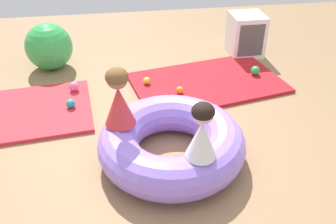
{
  "coord_description": "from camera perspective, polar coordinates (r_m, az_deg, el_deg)",
  "views": [
    {
      "loc": [
        -0.34,
        -2.55,
        2.13
      ],
      "look_at": [
        0.07,
        0.07,
        0.36
      ],
      "focal_mm": 38.63,
      "sensor_mm": 36.0,
      "label": 1
    }
  ],
  "objects": [
    {
      "name": "child_in_white",
      "position": [
        2.61,
        5.37,
        -3.07
      ],
      "size": [
        0.33,
        0.33,
        0.46
      ],
      "rotation": [
        0.0,
        0.0,
        0.56
      ],
      "color": "white",
      "rests_on": "inflatable_cushion"
    },
    {
      "name": "gym_mat_near_left",
      "position": [
        4.38,
        6.21,
        4.62
      ],
      "size": [
        1.91,
        1.39,
        0.04
      ],
      "primitive_type": "cube",
      "rotation": [
        0.0,
        0.0,
        0.19
      ],
      "color": "#B21923",
      "rests_on": "ground"
    },
    {
      "name": "child_in_red",
      "position": [
        2.96,
        -7.8,
        2.27
      ],
      "size": [
        0.36,
        0.36,
        0.51
      ],
      "rotation": [
        0.0,
        0.0,
        3.7
      ],
      "color": "red",
      "rests_on": "inflatable_cushion"
    },
    {
      "name": "gym_mat_near_right",
      "position": [
        4.09,
        -21.93,
        -0.11
      ],
      "size": [
        1.5,
        1.17,
        0.04
      ],
      "primitive_type": "cube",
      "rotation": [
        0.0,
        0.0,
        0.1
      ],
      "color": "red",
      "rests_on": "ground"
    },
    {
      "name": "ground_plane",
      "position": [
        3.34,
        -0.98,
        -5.98
      ],
      "size": [
        8.0,
        8.0,
        0.0
      ],
      "primitive_type": "plane",
      "color": "#93704C"
    },
    {
      "name": "play_ball_orange",
      "position": [
        4.08,
        1.87,
        3.48
      ],
      "size": [
        0.08,
        0.08,
        0.08
      ],
      "primitive_type": "sphere",
      "color": "orange",
      "rests_on": "gym_mat_near_left"
    },
    {
      "name": "play_ball_green",
      "position": [
        4.6,
        13.61,
        6.38
      ],
      "size": [
        0.11,
        0.11,
        0.11
      ],
      "primitive_type": "sphere",
      "color": "green",
      "rests_on": "gym_mat_near_left"
    },
    {
      "name": "play_ball_pink",
      "position": [
        4.26,
        -14.63,
        3.92
      ],
      "size": [
        0.11,
        0.11,
        0.11
      ],
      "primitive_type": "sphere",
      "color": "pink",
      "rests_on": "gym_mat_near_right"
    },
    {
      "name": "play_ball_yellow",
      "position": [
        4.28,
        -3.38,
        4.95
      ],
      "size": [
        0.08,
        0.08,
        0.08
      ],
      "primitive_type": "sphere",
      "color": "yellow",
      "rests_on": "gym_mat_near_left"
    },
    {
      "name": "storage_cube",
      "position": [
        5.13,
        12.26,
        11.74
      ],
      "size": [
        0.44,
        0.44,
        0.56
      ],
      "color": "white",
      "rests_on": "ground"
    },
    {
      "name": "play_ball_teal",
      "position": [
        3.96,
        -15.11,
        1.3
      ],
      "size": [
        0.09,
        0.09,
        0.09
      ],
      "primitive_type": "sphere",
      "color": "teal",
      "rests_on": "gym_mat_near_right"
    },
    {
      "name": "inflatable_cushion",
      "position": [
        3.14,
        0.57,
        -4.82
      ],
      "size": [
        1.28,
        1.28,
        0.35
      ],
      "primitive_type": "torus",
      "color": "#9975EA",
      "rests_on": "ground"
    },
    {
      "name": "exercise_ball_large",
      "position": [
        4.87,
        -18.28,
        9.78
      ],
      "size": [
        0.59,
        0.59,
        0.59
      ],
      "primitive_type": "sphere",
      "color": "green",
      "rests_on": "ground"
    }
  ]
}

